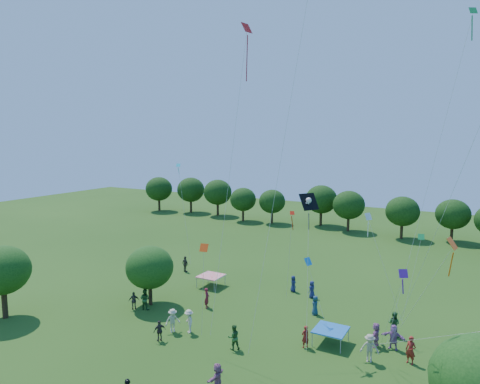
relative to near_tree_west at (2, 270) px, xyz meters
name	(u,v)px	position (x,y,z in m)	size (l,w,h in m)	color
near_tree_west	(2,270)	(0.00, 0.00, 0.00)	(4.32, 4.32, 5.92)	#422B19
near_tree_north	(150,267)	(8.41, 7.81, -0.62)	(4.08, 4.08, 5.18)	#422B19
treeline	(362,206)	(17.67, 45.48, 0.14)	(88.01, 8.77, 6.77)	#422B19
tent_red_stripe	(211,276)	(10.52, 14.20, -2.92)	(2.20, 2.20, 1.10)	red
tent_blue	(331,330)	(24.25, 8.46, -2.92)	(2.20, 2.20, 1.10)	blue
crowd_person_0	(312,289)	(20.14, 16.15, -3.17)	(0.77, 0.42, 1.56)	navy
crowd_person_1	(411,350)	(29.53, 8.38, -3.04)	(0.68, 0.44, 1.82)	maroon
crowd_person_2	(394,324)	(27.92, 11.90, -3.03)	(0.91, 0.49, 1.84)	#265A2C
crowd_person_3	(173,320)	(13.37, 4.55, -3.06)	(1.17, 0.52, 1.78)	beige
crowd_person_4	(160,331)	(13.45, 2.96, -3.19)	(0.90, 0.41, 1.53)	#39302D
crowd_person_5	(376,335)	(27.10, 9.61, -3.10)	(1.60, 0.57, 1.71)	#A76199
crowd_person_6	(315,305)	(21.63, 12.70, -3.16)	(0.79, 0.43, 1.60)	navy
crowd_person_7	(305,337)	(22.87, 7.10, -3.17)	(0.59, 0.38, 1.58)	maroon
crowd_person_8	(234,337)	(18.66, 4.49, -3.08)	(0.86, 0.46, 1.74)	#305F28
crowd_person_9	(189,321)	(14.50, 5.04, -3.07)	(1.15, 0.52, 1.77)	beige
crowd_person_10	(134,301)	(7.90, 6.31, -3.19)	(0.89, 0.41, 1.52)	#484339
crowd_person_11	(393,337)	(28.23, 9.85, -3.09)	(1.61, 0.58, 1.73)	#975C9E
crowd_person_12	(293,284)	(18.08, 16.74, -3.19)	(0.76, 0.41, 1.54)	#1B224F
crowd_person_13	(207,298)	(13.08, 9.62, -3.09)	(0.64, 0.41, 1.73)	maroon
crowd_person_14	(145,299)	(8.67, 6.79, -3.07)	(0.87, 0.47, 1.77)	#255826
crowd_person_15	(370,348)	(27.18, 7.34, -3.02)	(1.22, 0.55, 1.86)	#A39A82
crowd_person_16	(185,264)	(5.66, 16.63, -3.09)	(1.01, 0.46, 1.72)	#413934
crowd_person_17	(217,377)	(20.29, -0.21, -3.11)	(1.57, 0.56, 1.69)	#9F5C86
pirate_kite	(309,203)	(22.58, 8.04, 6.04)	(2.01, 4.45, 9.31)	black
red_high_kite	(241,79)	(18.34, 6.15, 14.40)	(1.16, 3.85, 20.77)	red
small_kite_0	(204,261)	(17.89, 2.07, 2.83)	(1.27, 1.24, 6.60)	#F0420E
small_kite_1	(442,263)	(31.29, 3.11, 4.38)	(3.72, 5.11, 8.47)	#FF560D
small_kite_3	(447,114)	(30.79, 8.43, 11.86)	(3.87, 1.41, 20.43)	#17833A
small_kite_4	(309,266)	(22.26, 9.35, 1.16)	(1.57, 0.67, 4.41)	blue
small_kite_5	(397,296)	(29.45, 1.91, 2.75)	(2.28, 7.03, 7.23)	#64199B
small_kite_6	(372,231)	(26.07, 12.14, 3.62)	(3.20, 1.42, 7.59)	white
small_kite_7	(181,187)	(5.02, 16.96, 5.20)	(3.07, 2.08, 10.32)	#0EC0D9
small_kite_8	(291,234)	(20.25, 10.65, 3.11)	(1.32, 1.93, 7.58)	red
small_kite_10	(291,95)	(22.69, 4.35, 12.98)	(2.67, 3.14, 22.19)	yellow
small_kite_11	(418,252)	(29.22, 12.36, 2.42)	(1.13, 1.02, 6.36)	#1A9441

